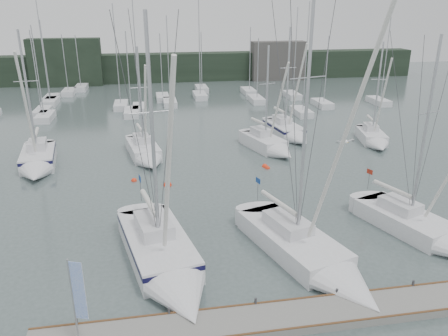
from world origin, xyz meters
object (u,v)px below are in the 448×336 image
Objects in this scene: sailboat_mid_e at (374,140)px; buoy_d at (268,168)px; sailboat_near_right at (429,233)px; sailboat_mid_a at (37,163)px; sailboat_near_center at (317,261)px; sailboat_mid_b at (146,154)px; buoy_a at (168,185)px; sailboat_near_left at (166,264)px; dock_banner at (77,295)px; buoy_c at (134,181)px; sailboat_mid_c at (271,146)px; sailboat_mid_d at (289,132)px; buoy_b at (265,167)px.

buoy_d is at bearing -146.21° from sailboat_mid_e.
sailboat_near_right is 30.96m from sailboat_mid_a.
sailboat_mid_a is (-18.17, 18.60, 0.10)m from sailboat_near_center.
buoy_a is (1.58, -6.33, -0.55)m from sailboat_mid_b.
sailboat_near_left reaches higher than dock_banner.
sailboat_mid_b reaches higher than dock_banner.
dock_banner is at bearing -124.14° from buoy_d.
sailboat_near_right is at bearing -35.82° from buoy_c.
sailboat_near_center is 1.58× the size of sailboat_mid_b.
sailboat_near_center is 8.00m from sailboat_near_right.
sailboat_near_left is 1.34× the size of sailboat_mid_c.
buoy_d is at bearing 95.58° from sailboat_near_right.
buoy_d is at bearing 44.71° from sailboat_near_left.
sailboat_mid_d reaches higher than buoy_b.
sailboat_near_right is 15.57m from buoy_b.
sailboat_mid_e is (7.77, -3.77, -0.09)m from sailboat_mid_d.
dock_banner is (-1.69, -18.48, 2.73)m from buoy_c.
sailboat_mid_a reaches higher than buoy_b.
sailboat_near_center is at bearing -95.53° from buoy_d.
sailboat_mid_b is 16.55× the size of buoy_a.
sailboat_near_left reaches higher than sailboat_mid_a.
sailboat_near_right is 3.27× the size of dock_banner.
sailboat_mid_c is 16.37× the size of buoy_a.
sailboat_near_center reaches higher than sailboat_mid_b.
sailboat_mid_e is 20.49× the size of buoy_b.
buoy_a reaches higher than buoy_d.
sailboat_mid_a is at bearing 165.89° from sailboat_mid_c.
sailboat_mid_d is (24.40, 5.44, -0.05)m from sailboat_mid_a.
sailboat_near_right is (15.80, 0.81, -0.13)m from sailboat_near_left.
sailboat_mid_b is at bearing 104.06° from buoy_a.
sailboat_near_left is at bearing -137.52° from sailboat_mid_c.
sailboat_mid_e is (22.90, 0.80, -0.03)m from sailboat_mid_b.
sailboat_near_center is at bearing -60.91° from buoy_a.
sailboat_near_left reaches higher than sailboat_mid_c.
buoy_c is (-23.95, -5.70, -0.52)m from sailboat_mid_e.
buoy_c is at bearing -175.35° from sailboat_mid_c.
sailboat_mid_e is at bearing 63.74° from dock_banner.
sailboat_mid_b is 11.87m from sailboat_mid_c.
sailboat_mid_e is 22.48m from buoy_a.
sailboat_near_left reaches higher than buoy_b.
sailboat_near_center is 39.80× the size of buoy_d.
sailboat_mid_d is at bearing 38.80° from buoy_a.
sailboat_mid_b is 1.01× the size of sailboat_mid_c.
sailboat_near_center is at bearing -112.95° from sailboat_mid_d.
sailboat_near_left is 6.43m from dock_banner.
dock_banner is at bearing -139.05° from sailboat_near_left.
dock_banner is (-19.45, -5.66, 2.22)m from sailboat_near_right.
buoy_b is (19.54, -2.67, -0.65)m from sailboat_mid_a.
sailboat_near_right is 15.10m from buoy_d.
buoy_c is at bearing -175.53° from buoy_d.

